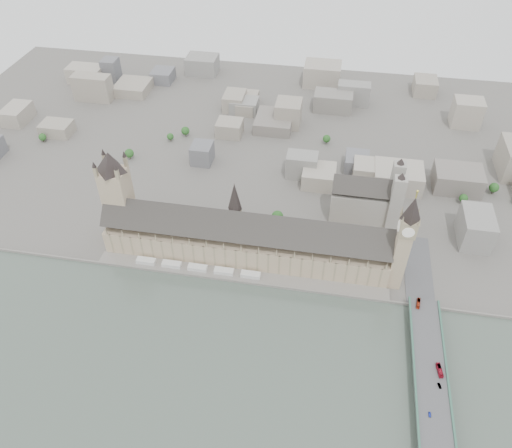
% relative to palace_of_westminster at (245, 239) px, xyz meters
% --- Properties ---
extents(ground, '(900.00, 900.00, 0.00)m').
position_rel_palace_of_westminster_xyz_m(ground, '(0.00, -19.70, -22.71)').
color(ground, '#595651').
rests_on(ground, ground).
extents(river_thames, '(600.00, 600.00, 0.00)m').
position_rel_palace_of_westminster_xyz_m(river_thames, '(0.00, -184.70, -22.71)').
color(river_thames, '#4B584F').
rests_on(river_thames, ground).
extents(embankment_wall, '(600.00, 1.50, 3.00)m').
position_rel_palace_of_westminster_xyz_m(embankment_wall, '(0.00, -34.70, -21.21)').
color(embankment_wall, slate).
rests_on(embankment_wall, ground).
extents(river_terrace, '(270.00, 15.00, 2.00)m').
position_rel_palace_of_westminster_xyz_m(river_terrace, '(0.00, -27.20, -21.71)').
color(river_terrace, slate).
rests_on(river_terrace, ground).
extents(terrace_tents, '(118.00, 7.00, 4.00)m').
position_rel_palace_of_westminster_xyz_m(terrace_tents, '(-40.00, -26.70, -18.71)').
color(terrace_tents, silver).
rests_on(terrace_tents, river_terrace).
extents(palace_of_westminster, '(265.00, 40.73, 55.44)m').
position_rel_palace_of_westminster_xyz_m(palace_of_westminster, '(0.00, 0.00, 0.00)').
color(palace_of_westminster, '#9E876B').
rests_on(palace_of_westminster, ground).
extents(elizabeth_tower, '(17.00, 17.00, 107.50)m').
position_rel_palace_of_westminster_xyz_m(elizabeth_tower, '(138.00, -11.70, 35.38)').
color(elizabeth_tower, '#9E876B').
rests_on(elizabeth_tower, ground).
extents(victoria_tower, '(30.00, 30.00, 100.00)m').
position_rel_palace_of_westminster_xyz_m(victoria_tower, '(-122.00, 6.30, 32.50)').
color(victoria_tower, '#9E876B').
rests_on(victoria_tower, ground).
extents(central_tower, '(13.00, 13.00, 48.00)m').
position_rel_palace_of_westminster_xyz_m(central_tower, '(-10.00, 6.30, 35.21)').
color(central_tower, gray).
rests_on(central_tower, ground).
extents(westminster_bridge, '(25.00, 325.00, 10.25)m').
position_rel_palace_of_westminster_xyz_m(westminster_bridge, '(162.00, -107.20, -17.58)').
color(westminster_bridge, '#474749').
rests_on(westminster_bridge, ground).
extents(bridge_parapets, '(25.00, 235.00, 1.15)m').
position_rel_palace_of_westminster_xyz_m(bridge_parapets, '(162.00, -151.70, -11.88)').
color(bridge_parapets, '#376451').
rests_on(bridge_parapets, westminster_bridge).
extents(westminster_abbey, '(68.00, 36.00, 64.00)m').
position_rel_palace_of_westminster_xyz_m(westminster_abbey, '(110.92, 75.30, 2.38)').
color(westminster_abbey, gray).
rests_on(westminster_abbey, ground).
extents(city_skyline_inland, '(720.00, 360.00, 38.00)m').
position_rel_palace_of_westminster_xyz_m(city_skyline_inland, '(0.00, 225.30, -3.71)').
color(city_skyline_inland, gray).
rests_on(city_skyline_inland, ground).
extents(park_trees, '(110.00, 30.00, 15.00)m').
position_rel_palace_of_westminster_xyz_m(park_trees, '(-10.00, 40.30, -15.21)').
color(park_trees, '#1D4719').
rests_on(park_trees, ground).
extents(red_bus_north, '(4.21, 11.45, 3.12)m').
position_rel_palace_of_westminster_xyz_m(red_bus_north, '(156.76, -40.86, -10.90)').
color(red_bus_north, '#A22912').
rests_on(red_bus_north, westminster_bridge).
extents(red_bus_south, '(4.61, 12.55, 3.42)m').
position_rel_palace_of_westminster_xyz_m(red_bus_south, '(168.32, -103.72, -10.75)').
color(red_bus_south, '#A81529').
rests_on(red_bus_south, westminster_bridge).
extents(car_blue, '(1.64, 3.98, 1.35)m').
position_rel_palace_of_westminster_xyz_m(car_blue, '(158.50, -140.31, -11.78)').
color(car_blue, '#1C31B9').
rests_on(car_blue, westminster_bridge).
extents(car_silver, '(2.93, 4.79, 1.49)m').
position_rel_palace_of_westminster_xyz_m(car_silver, '(167.27, -116.27, -11.71)').
color(car_silver, gray).
rests_on(car_silver, westminster_bridge).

